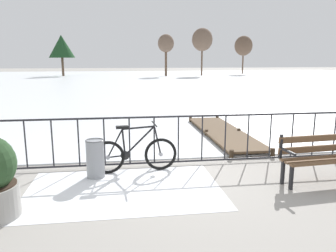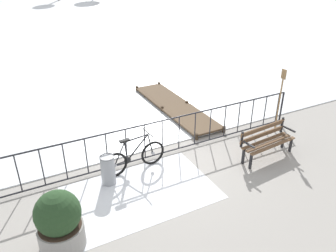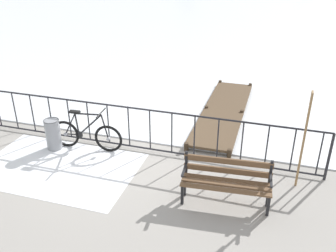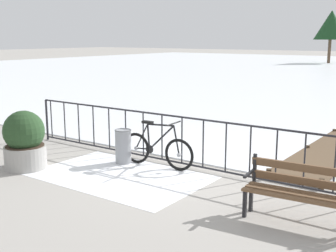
{
  "view_description": "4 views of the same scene",
  "coord_description": "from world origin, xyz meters",
  "px_view_note": "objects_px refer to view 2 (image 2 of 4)",
  "views": [
    {
      "loc": [
        -0.92,
        -6.64,
        2.21
      ],
      "look_at": [
        0.01,
        -0.18,
        0.89
      ],
      "focal_mm": 35.44,
      "sensor_mm": 36.0,
      "label": 1
    },
    {
      "loc": [
        -3.18,
        -6.84,
        4.83
      ],
      "look_at": [
        0.42,
        -0.01,
        0.86
      ],
      "focal_mm": 35.48,
      "sensor_mm": 36.0,
      "label": 2
    },
    {
      "loc": [
        3.31,
        -6.89,
        4.31
      ],
      "look_at": [
        1.16,
        0.07,
        0.69
      ],
      "focal_mm": 39.58,
      "sensor_mm": 36.0,
      "label": 3
    },
    {
      "loc": [
        4.59,
        -7.25,
        2.64
      ],
      "look_at": [
        -0.71,
        0.15,
        0.79
      ],
      "focal_mm": 46.66,
      "sensor_mm": 36.0,
      "label": 4
    }
  ],
  "objects_px": {
    "bicycle_near_railing": "(134,158)",
    "oar_upright": "(280,97)",
    "trash_bin": "(108,170)",
    "planter_with_shrub": "(59,222)",
    "park_bench": "(266,139)"
  },
  "relations": [
    {
      "from": "trash_bin",
      "to": "oar_upright",
      "type": "height_order",
      "value": "oar_upright"
    },
    {
      "from": "trash_bin",
      "to": "planter_with_shrub",
      "type": "bearing_deg",
      "value": -133.74
    },
    {
      "from": "bicycle_near_railing",
      "to": "planter_with_shrub",
      "type": "height_order",
      "value": "planter_with_shrub"
    },
    {
      "from": "park_bench",
      "to": "trash_bin",
      "type": "bearing_deg",
      "value": 168.91
    },
    {
      "from": "bicycle_near_railing",
      "to": "planter_with_shrub",
      "type": "bearing_deg",
      "value": -142.27
    },
    {
      "from": "bicycle_near_railing",
      "to": "park_bench",
      "type": "xyz_separation_m",
      "value": [
        3.36,
        -1.01,
        0.14
      ]
    },
    {
      "from": "bicycle_near_railing",
      "to": "oar_upright",
      "type": "relative_size",
      "value": 0.86
    },
    {
      "from": "park_bench",
      "to": "trash_bin",
      "type": "height_order",
      "value": "park_bench"
    },
    {
      "from": "park_bench",
      "to": "planter_with_shrub",
      "type": "bearing_deg",
      "value": -173.34
    },
    {
      "from": "bicycle_near_railing",
      "to": "planter_with_shrub",
      "type": "xyz_separation_m",
      "value": [
        -2.13,
        -1.65,
        0.21
      ]
    },
    {
      "from": "bicycle_near_railing",
      "to": "planter_with_shrub",
      "type": "distance_m",
      "value": 2.7
    },
    {
      "from": "planter_with_shrub",
      "to": "park_bench",
      "type": "bearing_deg",
      "value": 6.66
    },
    {
      "from": "bicycle_near_railing",
      "to": "park_bench",
      "type": "relative_size",
      "value": 1.05
    },
    {
      "from": "trash_bin",
      "to": "oar_upright",
      "type": "bearing_deg",
      "value": 1.18
    },
    {
      "from": "trash_bin",
      "to": "bicycle_near_railing",
      "type": "bearing_deg",
      "value": 15.13
    }
  ]
}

